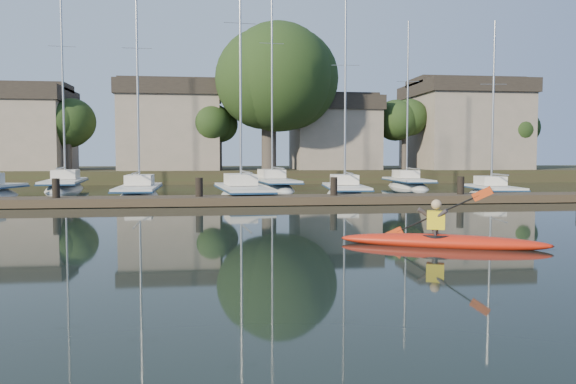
{
  "coord_description": "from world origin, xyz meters",
  "views": [
    {
      "loc": [
        -2.21,
        -10.76,
        2.14
      ],
      "look_at": [
        -0.37,
        3.81,
        1.2
      ],
      "focal_mm": 35.0,
      "sensor_mm": 36.0,
      "label": 1
    }
  ],
  "objects": [
    {
      "name": "ground",
      "position": [
        0.0,
        0.0,
        0.0
      ],
      "size": [
        160.0,
        160.0,
        0.0
      ],
      "primitive_type": "plane",
      "color": "black",
      "rests_on": "ground"
    },
    {
      "name": "kayak",
      "position": [
        3.06,
        1.87,
        0.19
      ],
      "size": [
        4.74,
        2.49,
        1.56
      ],
      "rotation": [
        0.0,
        0.0,
        -0.4
      ],
      "color": "red",
      "rests_on": "ground"
    },
    {
      "name": "dock",
      "position": [
        0.0,
        14.0,
        0.2
      ],
      "size": [
        34.0,
        2.0,
        1.8
      ],
      "color": "#473B29",
      "rests_on": "ground"
    },
    {
      "name": "sailboat_1",
      "position": [
        -6.29,
        19.31,
        -0.18
      ],
      "size": [
        2.25,
        8.24,
        13.39
      ],
      "rotation": [
        0.0,
        0.0,
        0.03
      ],
      "color": "silver",
      "rests_on": "ground"
    },
    {
      "name": "sailboat_2",
      "position": [
        -0.97,
        17.86,
        -0.19
      ],
      "size": [
        3.05,
        9.37,
        15.23
      ],
      "rotation": [
        0.0,
        0.0,
        0.1
      ],
      "color": "silver",
      "rests_on": "ground"
    },
    {
      "name": "sailboat_3",
      "position": [
        4.65,
        18.87,
        -0.18
      ],
      "size": [
        2.67,
        7.72,
        12.21
      ],
      "rotation": [
        0.0,
        0.0,
        -0.09
      ],
      "color": "silver",
      "rests_on": "ground"
    },
    {
      "name": "sailboat_4",
      "position": [
        12.49,
        17.75,
        -0.17
      ],
      "size": [
        2.55,
        6.33,
        10.48
      ],
      "rotation": [
        0.0,
        0.0,
        -0.12
      ],
      "color": "silver",
      "rests_on": "ground"
    },
    {
      "name": "sailboat_5",
      "position": [
        -11.91,
        26.61,
        -0.2
      ],
      "size": [
        3.34,
        9.67,
        15.68
      ],
      "rotation": [
        0.0,
        0.0,
        0.12
      ],
      "color": "silver",
      "rests_on": "ground"
    },
    {
      "name": "sailboat_6",
      "position": [
        1.5,
        26.65,
        -0.19
      ],
      "size": [
        3.11,
        10.54,
        16.51
      ],
      "rotation": [
        0.0,
        0.0,
        0.09
      ],
      "color": "silver",
      "rests_on": "ground"
    },
    {
      "name": "sailboat_7",
      "position": [
        10.83,
        26.59,
        -0.19
      ],
      "size": [
        2.43,
        7.92,
        12.63
      ],
      "rotation": [
        0.0,
        0.0,
        -0.05
      ],
      "color": "silver",
      "rests_on": "ground"
    },
    {
      "name": "shore",
      "position": [
        1.61,
        40.29,
        3.23
      ],
      "size": [
        90.0,
        25.25,
        12.75
      ],
      "color": "#2C341A",
      "rests_on": "ground"
    }
  ]
}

